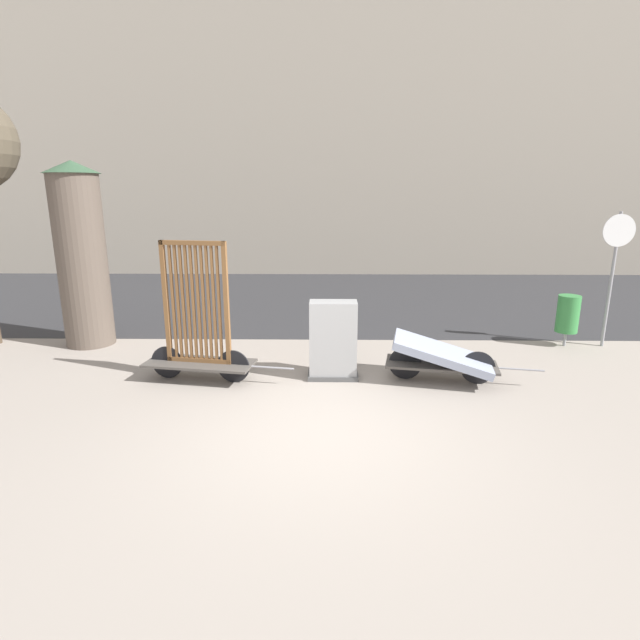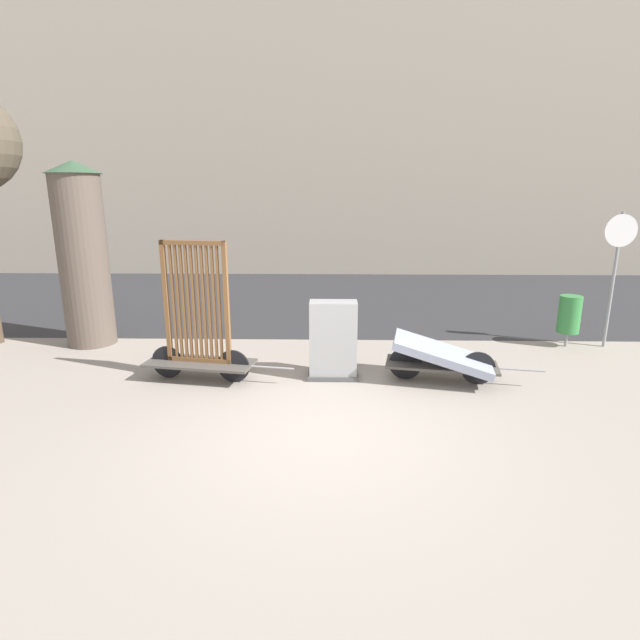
{
  "view_description": "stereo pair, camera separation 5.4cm",
  "coord_description": "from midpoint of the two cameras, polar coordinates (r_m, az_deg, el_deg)",
  "views": [
    {
      "loc": [
        0.12,
        -5.85,
        3.03
      ],
      "look_at": [
        0.0,
        1.9,
        1.03
      ],
      "focal_mm": 28.0,
      "sensor_mm": 36.0,
      "label": 1
    },
    {
      "loc": [
        0.17,
        -5.85,
        3.03
      ],
      "look_at": [
        0.0,
        1.9,
        1.03
      ],
      "focal_mm": 28.0,
      "sensor_mm": 36.0,
      "label": 2
    }
  ],
  "objects": [
    {
      "name": "building_facade",
      "position": [
        21.27,
        0.51,
        27.48
      ],
      "size": [
        48.0,
        4.0,
        15.66
      ],
      "color": "#9E9384",
      "rests_on": "ground_plane"
    },
    {
      "name": "trash_bin",
      "position": [
        11.11,
        26.35,
        0.62
      ],
      "size": [
        0.43,
        0.43,
        1.04
      ],
      "color": "gray",
      "rests_on": "ground_plane"
    },
    {
      "name": "utility_cabinet",
      "position": [
        8.26,
        1.32,
        -2.6
      ],
      "size": [
        0.84,
        0.46,
        1.31
      ],
      "color": "#4C4C4C",
      "rests_on": "ground_plane"
    },
    {
      "name": "road_strip",
      "position": [
        14.72,
        0.28,
        2.58
      ],
      "size": [
        56.0,
        8.63,
        0.01
      ],
      "color": "#2D2D30",
      "rests_on": "ground_plane"
    },
    {
      "name": "bike_cart_with_bedframe",
      "position": [
        8.34,
        -13.92,
        -1.66
      ],
      "size": [
        2.51,
        0.94,
        2.3
      ],
      "rotation": [
        0.0,
        0.0,
        -0.16
      ],
      "color": "#4C4742",
      "rests_on": "ground_plane"
    },
    {
      "name": "ground_plane",
      "position": [
        6.58,
        -0.49,
        -12.94
      ],
      "size": [
        60.0,
        60.0,
        0.0
      ],
      "primitive_type": "plane",
      "color": "gray"
    },
    {
      "name": "bike_cart_with_mattress",
      "position": [
        8.37,
        13.57,
        -4.06
      ],
      "size": [
        2.51,
        1.17,
        0.75
      ],
      "rotation": [
        0.0,
        0.0,
        -0.18
      ],
      "color": "#4C4742",
      "rests_on": "ground_plane"
    },
    {
      "name": "advertising_column",
      "position": [
        10.96,
        -25.74,
        6.75
      ],
      "size": [
        1.05,
        1.05,
        3.61
      ],
      "color": "brown",
      "rests_on": "ground_plane"
    },
    {
      "name": "sign_post",
      "position": [
        11.27,
        30.5,
        6.05
      ],
      "size": [
        0.62,
        0.06,
        2.67
      ],
      "color": "gray",
      "rests_on": "ground_plane"
    }
  ]
}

